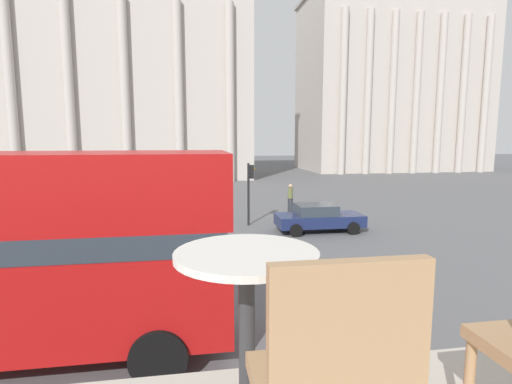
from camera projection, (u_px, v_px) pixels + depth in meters
name	position (u px, v px, depth m)	size (l,w,h in m)	color
cafe_dining_table	(247.00, 296.00, 1.67)	(0.60, 0.60, 0.73)	#2D2D30
plaza_building_left	(132.00, 81.00, 44.65)	(26.57, 11.93, 21.74)	#BCB2A8
plaza_building_right	(390.00, 85.00, 57.22)	(25.15, 14.41, 24.14)	#BCB2A8
traffic_light_near	(1.00, 206.00, 12.52)	(0.42, 0.24, 3.70)	black
traffic_light_mid	(250.00, 184.00, 20.70)	(0.42, 0.24, 3.26)	black
car_navy	(318.00, 217.00, 19.45)	(4.20, 1.93, 1.35)	black
pedestrian_olive	(290.00, 196.00, 24.62)	(0.32, 0.32, 1.73)	#282B33
pedestrian_red	(45.00, 205.00, 21.41)	(0.32, 0.32, 1.66)	#282B33
pedestrian_blue	(131.00, 186.00, 29.96)	(0.32, 0.32, 1.66)	#282B33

